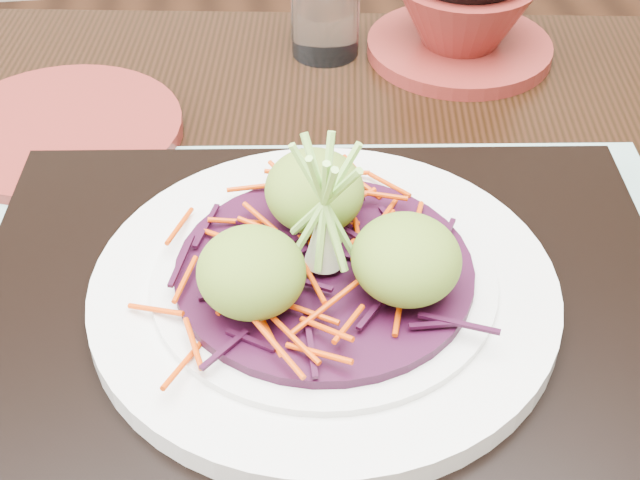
{
  "coord_description": "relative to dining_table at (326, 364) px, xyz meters",
  "views": [
    {
      "loc": [
        -0.05,
        -0.42,
        1.1
      ],
      "look_at": [
        0.0,
        -0.02,
        0.76
      ],
      "focal_mm": 50.0,
      "sensor_mm": 36.0,
      "label": 1
    }
  ],
  "objects": [
    {
      "name": "scallion_garnish",
      "position": [
        -0.01,
        -0.05,
        0.19
      ],
      "size": [
        0.06,
        0.06,
        0.1
      ],
      "primitive_type": null,
      "color": "#8CCD52",
      "rests_on": "cabbage_bed"
    },
    {
      "name": "placemat",
      "position": [
        -0.01,
        -0.05,
        0.1
      ],
      "size": [
        0.53,
        0.44,
        0.0
      ],
      "primitive_type": "cube",
      "rotation": [
        0.0,
        0.0,
        -0.11
      ],
      "color": "#84AAA0",
      "rests_on": "dining_table"
    },
    {
      "name": "water_glass",
      "position": [
        0.04,
        0.29,
        0.14
      ],
      "size": [
        0.07,
        0.07,
        0.09
      ],
      "primitive_type": "cylinder",
      "rotation": [
        0.0,
        0.0,
        -0.16
      ],
      "color": "white",
      "rests_on": "dining_table"
    },
    {
      "name": "serving_tray",
      "position": [
        -0.01,
        -0.05,
        0.11
      ],
      "size": [
        0.46,
        0.36,
        0.02
      ],
      "primitive_type": "cube",
      "rotation": [
        0.0,
        0.0,
        -0.11
      ],
      "color": "black",
      "rests_on": "placemat"
    },
    {
      "name": "carrot_julienne",
      "position": [
        -0.01,
        -0.05,
        0.15
      ],
      "size": [
        0.21,
        0.21,
        0.01
      ],
      "primitive_type": null,
      "color": "#C63703",
      "rests_on": "cabbage_bed"
    },
    {
      "name": "terracotta_side_plate",
      "position": [
        -0.19,
        0.18,
        0.1
      ],
      "size": [
        0.25,
        0.25,
        0.01
      ],
      "primitive_type": "cylinder",
      "rotation": [
        0.0,
        0.0,
        -0.46
      ],
      "color": "maroon",
      "rests_on": "dining_table"
    },
    {
      "name": "dining_table",
      "position": [
        0.0,
        0.0,
        0.0
      ],
      "size": [
        1.23,
        0.91,
        0.71
      ],
      "rotation": [
        0.0,
        0.0,
        -0.15
      ],
      "color": "black",
      "rests_on": "ground"
    },
    {
      "name": "cabbage_bed",
      "position": [
        -0.01,
        -0.05,
        0.14
      ],
      "size": [
        0.17,
        0.17,
        0.01
      ],
      "primitive_type": "cylinder",
      "color": "#330A21",
      "rests_on": "white_plate"
    },
    {
      "name": "white_plate",
      "position": [
        -0.01,
        -0.05,
        0.13
      ],
      "size": [
        0.28,
        0.28,
        0.02
      ],
      "color": "silver",
      "rests_on": "serving_tray"
    },
    {
      "name": "terracotta_bowl_set",
      "position": [
        0.16,
        0.28,
        0.12
      ],
      "size": [
        0.19,
        0.19,
        0.07
      ],
      "rotation": [
        0.0,
        0.0,
        0.17
      ],
      "color": "maroon",
      "rests_on": "dining_table"
    },
    {
      "name": "guacamole_scoops",
      "position": [
        -0.01,
        -0.05,
        0.16
      ],
      "size": [
        0.15,
        0.13,
        0.05
      ],
      "color": "olive",
      "rests_on": "cabbage_bed"
    }
  ]
}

